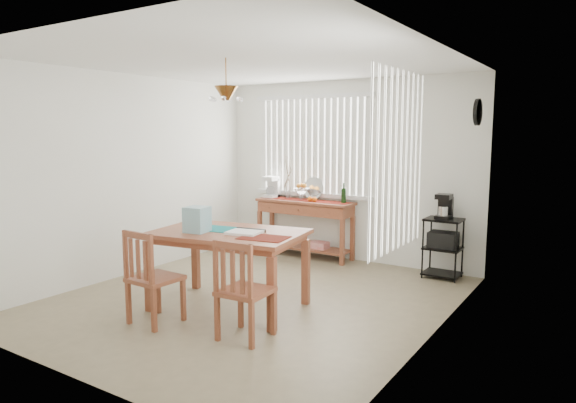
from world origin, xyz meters
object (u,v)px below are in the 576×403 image
Objects in this scene: chair_left at (152,278)px; sideboard at (305,215)px; dining_table at (229,240)px; chair_right at (243,291)px; wire_cart at (443,242)px; cart_items at (445,207)px.

sideboard is at bearing 92.64° from chair_left.
chair_right is (0.65, -0.60, -0.28)m from dining_table.
wire_cart is at bearing 58.56° from chair_left.
wire_cart is 3.67m from chair_left.
cart_items is 2.86m from dining_table.
wire_cart is 2.86m from dining_table.
sideboard reaches higher than wire_cart.
dining_table reaches higher than wire_cart.
sideboard is 2.07m from wire_cart.
chair_left is 1.00m from chair_right.
chair_left is (0.15, -3.15, -0.18)m from sideboard.
cart_items is at bearing -0.24° from sideboard.
wire_cart is at bearing -0.47° from sideboard.
sideboard reaches higher than dining_table.
chair_left is (-1.91, -3.13, -0.01)m from wire_cart.
chair_left reaches higher than wire_cart.
sideboard is at bearing 179.53° from wire_cart.
cart_items reaches higher than wire_cart.
cart_items is 0.34× the size of chair_left.
chair_left is (-1.91, -3.14, -0.46)m from cart_items.
chair_right is at bearing -107.41° from cart_items.
dining_table is at bearing -78.68° from sideboard.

